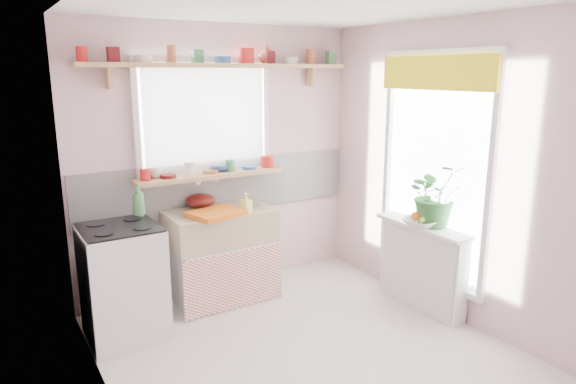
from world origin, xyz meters
TOP-DOWN VIEW (x-y plane):
  - room at (0.66, 0.86)m, footprint 3.20×3.20m
  - sink_unit at (-0.15, 1.29)m, footprint 0.95×0.65m
  - cooker at (-1.10, 1.05)m, footprint 0.58×0.58m
  - radiator_ledge at (1.30, 0.20)m, footprint 0.22×0.95m
  - windowsill at (-0.15, 1.48)m, footprint 1.40×0.22m
  - pine_shelf at (0.00, 1.47)m, footprint 2.52×0.24m
  - shelf_crockery at (-0.00, 1.47)m, footprint 2.47×0.11m
  - sill_crockery at (-0.17, 1.48)m, footprint 1.35×0.11m
  - dish_tray at (-0.25, 1.15)m, footprint 0.51×0.43m
  - colander at (-0.25, 1.50)m, footprint 0.34×0.34m
  - jade_plant at (1.33, 0.12)m, footprint 0.63×0.60m
  - fruit_bowl at (1.21, 0.16)m, footprint 0.33×0.33m
  - herb_pot at (1.33, 0.17)m, footprint 0.12×0.09m
  - soap_bottle_sink at (0.02, 1.10)m, footprint 0.10×0.10m
  - sill_cup at (-0.65, 1.54)m, footprint 0.14×0.14m
  - sill_bowl at (-0.03, 1.54)m, footprint 0.23×0.23m
  - shelf_vase at (0.49, 1.53)m, footprint 0.19×0.19m
  - cooker_bottle at (-0.88, 1.27)m, footprint 0.11×0.11m
  - fruit at (1.22, 0.17)m, footprint 0.20×0.14m

SIDE VIEW (x-z plane):
  - radiator_ledge at x=1.30m, z-range 0.01..0.78m
  - sink_unit at x=-0.15m, z-range -0.13..0.99m
  - cooker at x=-1.10m, z-range 0.00..0.92m
  - fruit_bowl at x=1.21m, z-range 0.78..0.85m
  - fruit at x=1.22m, z-range 0.82..0.92m
  - dish_tray at x=-0.25m, z-range 0.85..0.89m
  - herb_pot at x=1.33m, z-range 0.78..0.97m
  - colander at x=-0.25m, z-range 0.85..0.97m
  - soap_bottle_sink at x=0.02m, z-range 0.85..1.03m
  - cooker_bottle at x=-0.88m, z-range 0.92..1.18m
  - jade_plant at x=1.33m, z-range 0.77..1.33m
  - windowsill at x=-0.15m, z-range 1.12..1.16m
  - sill_bowl at x=-0.03m, z-range 1.16..1.22m
  - sill_cup at x=-0.65m, z-range 1.16..1.26m
  - sill_crockery at x=-0.17m, z-range 1.16..1.28m
  - room at x=0.66m, z-range -0.23..2.97m
  - pine_shelf at x=0.00m, z-range 2.10..2.14m
  - shelf_crockery at x=0.00m, z-range 2.14..2.26m
  - shelf_vase at x=0.49m, z-range 2.14..2.31m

